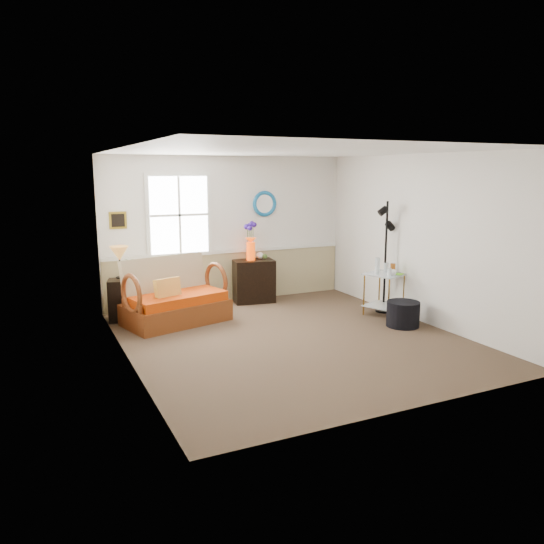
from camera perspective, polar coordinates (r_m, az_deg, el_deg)
name	(u,v)px	position (r m, az deg, el deg)	size (l,w,h in m)	color
floor	(292,339)	(7.56, 2.21, -7.20)	(4.50, 5.00, 0.01)	brown
ceiling	(294,151)	(7.19, 2.37, 12.90)	(4.50, 5.00, 0.01)	white
walls	(293,248)	(7.26, 2.29, 2.60)	(4.51, 5.01, 2.60)	silver
wainscot	(230,277)	(9.64, -4.59, -0.51)	(4.46, 0.02, 0.90)	tan
chair_rail	(229,251)	(9.55, -4.61, 2.24)	(4.46, 0.04, 0.06)	white
window	(179,215)	(9.20, -9.95, 6.05)	(1.14, 0.06, 1.44)	white
picture	(118,220)	(9.00, -16.25, 5.36)	(0.28, 0.03, 0.28)	#AD8E29
mirror	(264,204)	(9.74, -0.82, 7.35)	(0.47, 0.47, 0.07)	#1C8FBE
loveseat	(176,291)	(8.35, -10.33, -2.03)	(1.55, 0.88, 1.01)	brown
throw_pillow	(168,292)	(8.18, -11.12, -2.10)	(0.41, 0.10, 0.41)	orange
lamp_stand	(121,300)	(8.72, -15.92, -2.92)	(0.37, 0.37, 0.66)	black
table_lamp	(120,263)	(8.62, -16.06, 0.95)	(0.29, 0.29, 0.53)	#B3712F
potted_plant	(129,271)	(8.60, -15.10, 0.11)	(0.31, 0.35, 0.27)	#486C2D
cabinet	(254,281)	(9.58, -2.00, -0.96)	(0.72, 0.46, 0.77)	black
flower_vase	(251,241)	(9.45, -2.31, 3.31)	(0.20, 0.20, 0.67)	#EA3D04
side_table	(384,294)	(8.89, 11.94, -2.35)	(0.55, 0.55, 0.70)	#A67D2C
tabletop_items	(387,266)	(8.79, 12.27, 0.69)	(0.45, 0.45, 0.27)	silver
floor_lamp	(385,257)	(8.98, 12.10, 1.55)	(0.27, 0.27, 1.86)	black
ottoman	(403,314)	(8.35, 13.91, -4.40)	(0.50, 0.50, 0.38)	black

